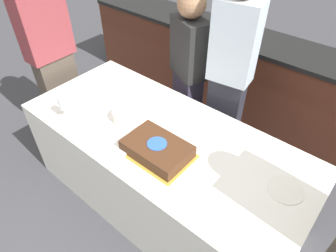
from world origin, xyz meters
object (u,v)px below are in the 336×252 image
at_px(plate_stack, 126,115).
at_px(person_standing_back, 188,74).
at_px(cake, 157,149).
at_px(person_seated_left, 52,59).
at_px(wine_glass, 62,103).
at_px(person_cutting_cake, 229,77).

bearing_deg(plate_stack, person_standing_back, 89.14).
distance_m(cake, plate_stack, 0.43).
bearing_deg(person_seated_left, cake, -96.94).
bearing_deg(person_standing_back, cake, 138.21).
xyz_separation_m(cake, wine_glass, (-0.78, -0.16, 0.09)).
xyz_separation_m(wine_glass, person_cutting_cake, (0.78, 1.03, 0.05)).
bearing_deg(plate_stack, cake, -15.98).
height_order(plate_stack, person_seated_left, person_seated_left).
xyz_separation_m(cake, plate_stack, (-0.41, 0.12, -0.00)).
xyz_separation_m(plate_stack, wine_glass, (-0.37, -0.28, 0.09)).
bearing_deg(person_cutting_cake, person_standing_back, -8.42).
distance_m(wine_glass, person_cutting_cake, 1.30).
bearing_deg(person_cutting_cake, plate_stack, 52.65).
relative_size(cake, person_standing_back, 0.30).
bearing_deg(person_standing_back, wine_glass, 92.96).
relative_size(cake, person_cutting_cake, 0.26).
height_order(cake, person_seated_left, person_seated_left).
relative_size(plate_stack, wine_glass, 1.07).
height_order(person_cutting_cake, person_seated_left, person_cutting_cake).
xyz_separation_m(wine_glass, person_standing_back, (0.38, 1.03, -0.08)).
relative_size(plate_stack, person_standing_back, 0.13).
relative_size(person_cutting_cake, person_seated_left, 1.03).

